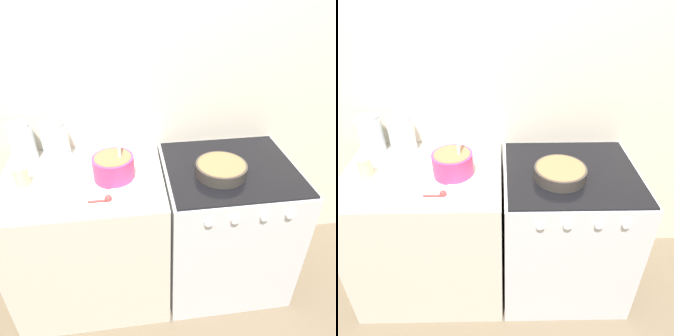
{
  "view_description": "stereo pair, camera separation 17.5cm",
  "coord_description": "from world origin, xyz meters",
  "views": [
    {
      "loc": [
        -0.17,
        -1.15,
        1.89
      ],
      "look_at": [
        0.03,
        0.3,
        0.93
      ],
      "focal_mm": 35.0,
      "sensor_mm": 36.0,
      "label": 1
    },
    {
      "loc": [
        0.0,
        -1.16,
        1.89
      ],
      "look_at": [
        0.03,
        0.3,
        0.93
      ],
      "focal_mm": 35.0,
      "sensor_mm": 36.0,
      "label": 2
    }
  ],
  "objects": [
    {
      "name": "ground_plane",
      "position": [
        0.0,
        0.0,
        0.0
      ],
      "size": [
        12.0,
        12.0,
        0.0
      ],
      "primitive_type": "plane",
      "color": "brown"
    },
    {
      "name": "wall_back",
      "position": [
        0.0,
        0.71,
        1.2
      ],
      "size": [
        4.75,
        0.05,
        2.4
      ],
      "color": "beige",
      "rests_on": "ground_plane"
    },
    {
      "name": "countertop_cabinet",
      "position": [
        -0.44,
        0.34,
        0.44
      ],
      "size": [
        0.88,
        0.68,
        0.88
      ],
      "color": "beige",
      "rests_on": "ground_plane"
    },
    {
      "name": "stove",
      "position": [
        0.39,
        0.34,
        0.44
      ],
      "size": [
        0.76,
        0.7,
        0.88
      ],
      "color": "silver",
      "rests_on": "ground_plane"
    },
    {
      "name": "mixing_bowl",
      "position": [
        -0.26,
        0.32,
        0.96
      ],
      "size": [
        0.22,
        0.22,
        0.31
      ],
      "color": "#E0336B",
      "rests_on": "countertop_cabinet"
    },
    {
      "name": "baking_pan",
      "position": [
        0.32,
        0.28,
        0.92
      ],
      "size": [
        0.28,
        0.28,
        0.07
      ],
      "color": "#38332D",
      "rests_on": "stove"
    },
    {
      "name": "storage_jar_left",
      "position": [
        -0.77,
        0.59,
        0.98
      ],
      "size": [
        0.14,
        0.14,
        0.23
      ],
      "color": "silver",
      "rests_on": "countertop_cabinet"
    },
    {
      "name": "storage_jar_middle",
      "position": [
        -0.59,
        0.59,
        0.98
      ],
      "size": [
        0.15,
        0.15,
        0.22
      ],
      "color": "silver",
      "rests_on": "countertop_cabinet"
    },
    {
      "name": "tin_can",
      "position": [
        -0.73,
        0.32,
        0.93
      ],
      "size": [
        0.07,
        0.07,
        0.1
      ],
      "color": "beige",
      "rests_on": "countertop_cabinet"
    },
    {
      "name": "recipe_page",
      "position": [
        -0.18,
        0.17,
        0.89
      ],
      "size": [
        0.24,
        0.29,
        0.01
      ],
      "color": "white",
      "rests_on": "countertop_cabinet"
    },
    {
      "name": "measuring_spoon",
      "position": [
        -0.3,
        0.12,
        0.9
      ],
      "size": [
        0.12,
        0.04,
        0.04
      ],
      "color": "red",
      "rests_on": "countertop_cabinet"
    }
  ]
}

